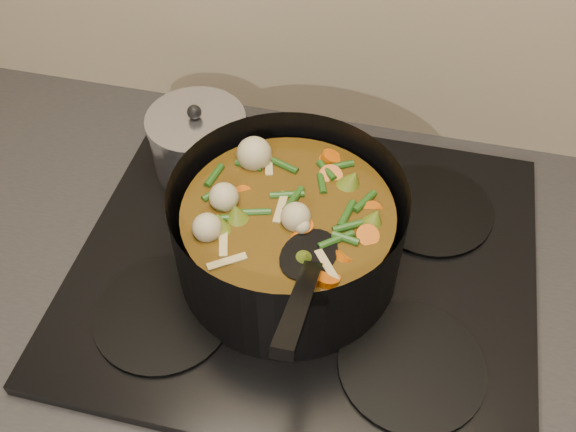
# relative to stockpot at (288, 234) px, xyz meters

# --- Properties ---
(counter) EXTENTS (2.64, 0.64, 0.91)m
(counter) POSITION_rel_stockpot_xyz_m (0.02, 0.02, -0.54)
(counter) COLOR brown
(counter) RESTS_ON ground
(stovetop) EXTENTS (0.62, 0.54, 0.03)m
(stovetop) POSITION_rel_stockpot_xyz_m (0.02, 0.02, -0.08)
(stovetop) COLOR black
(stovetop) RESTS_ON counter
(stockpot) EXTENTS (0.34, 0.42, 0.22)m
(stockpot) POSITION_rel_stockpot_xyz_m (0.00, 0.00, 0.00)
(stockpot) COLOR black
(stockpot) RESTS_ON stovetop
(saucepan) EXTENTS (0.15, 0.15, 0.12)m
(saucepan) POSITION_rel_stockpot_xyz_m (-0.18, 0.16, -0.02)
(saucepan) COLOR silver
(saucepan) RESTS_ON stovetop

